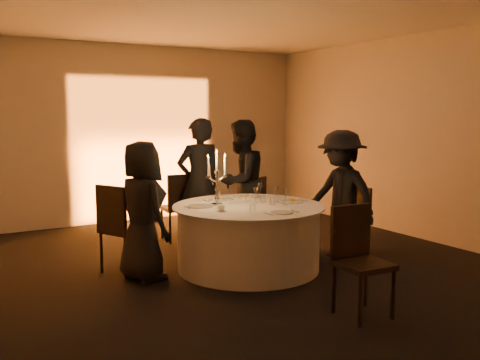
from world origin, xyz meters
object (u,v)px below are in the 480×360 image
candelabra (217,186)px  chair_back_left (180,203)px  guest_back_left (199,183)px  coffee_cup (221,209)px  guest_back_right (241,182)px  chair_left (119,223)px  chair_back_right (253,205)px  chair_right (355,215)px  guest_left (142,211)px  guest_right (341,195)px  banquet_table (249,237)px  chair_front (358,253)px

candelabra → chair_back_left: bearing=83.1°
guest_back_left → coffee_cup: 1.53m
guest_back_right → chair_left: bearing=-10.5°
chair_back_right → chair_right: bearing=95.3°
guest_back_left → coffee_cup: size_ratio=16.23×
chair_back_right → guest_left: size_ratio=0.59×
chair_back_right → guest_right: bearing=76.3°
guest_left → chair_back_right: bearing=-74.5°
chair_back_left → guest_right: guest_right is taller
guest_back_left → guest_back_right: 0.62m
banquet_table → candelabra: size_ratio=2.72×
chair_back_left → chair_right: 2.49m
chair_left → chair_right: chair_left is taller
chair_back_left → guest_back_right: size_ratio=0.56×
chair_back_left → chair_front: size_ratio=0.98×
banquet_table → chair_front: bearing=-85.8°
chair_left → coffee_cup: size_ratio=9.47×
chair_right → guest_back_right: bearing=-133.5°
banquet_table → chair_left: size_ratio=1.73×
guest_back_right → chair_right: bearing=108.5°
banquet_table → chair_left: bearing=156.5°
chair_left → guest_back_left: bearing=-89.5°
chair_left → guest_left: 0.44m
chair_back_right → candelabra: candelabra is taller
banquet_table → chair_left: 1.52m
chair_left → coffee_cup: chair_left is taller
banquet_table → chair_back_left: chair_back_left is taller
chair_left → chair_front: size_ratio=1.03×
coffee_cup → chair_back_right: bearing=47.7°
chair_back_right → guest_left: 2.32m
guest_right → coffee_cup: size_ratio=14.93×
chair_right → guest_back_left: size_ratio=0.48×
chair_front → guest_left: guest_left is taller
guest_left → candelabra: guest_left is taller
coffee_cup → chair_front: bearing=-69.3°
chair_back_left → chair_front: (0.26, -3.42, 0.01)m
guest_back_left → candelabra: size_ratio=2.70×
guest_back_right → candelabra: (-0.90, -0.97, 0.12)m
chair_back_right → chair_front: size_ratio=0.91×
chair_front → banquet_table: bearing=98.0°
candelabra → chair_front: bearing=-77.1°
chair_right → guest_right: guest_right is taller
chair_right → guest_left: (-2.96, 0.19, 0.30)m
chair_back_left → banquet_table: bearing=98.8°
chair_back_right → guest_right: 1.52m
chair_back_right → chair_front: 3.06m
banquet_table → guest_back_right: bearing=63.4°
chair_front → guest_back_left: guest_back_left is taller
guest_back_left → chair_back_right: bearing=178.0°
guest_left → guest_back_left: size_ratio=0.87×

